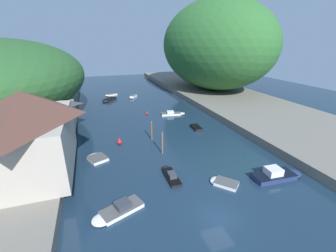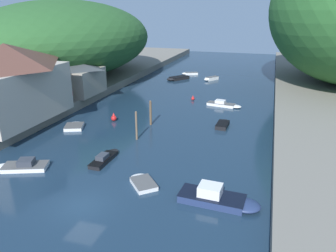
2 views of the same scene
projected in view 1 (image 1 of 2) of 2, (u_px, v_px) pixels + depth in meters
water_surface at (145, 118)px, 47.22m from camera, size 130.00×130.00×0.00m
left_bank at (7, 129)px, 39.53m from camera, size 22.00×120.00×1.33m
right_bank at (245, 105)px, 54.43m from camera, size 22.00×120.00×1.33m
hillside_left at (3, 77)px, 43.71m from camera, size 29.94×41.91×14.51m
hillside_right at (216, 45)px, 65.66m from camera, size 29.33×41.07×25.29m
waterfront_building at (29, 131)px, 24.54m from camera, size 8.78×14.26×9.13m
boathouse_shed at (52, 113)px, 37.34m from camera, size 7.50×7.78×5.10m
boat_open_rowboat at (173, 114)px, 49.30m from camera, size 5.47×2.30×0.92m
boat_white_cruiser at (170, 175)px, 26.83m from camera, size 1.31×4.70×0.85m
boat_yellow_tender at (117, 211)px, 21.14m from camera, size 5.29×3.49×0.98m
boat_navy_launch at (195, 127)px, 41.72m from camera, size 1.50×3.56×0.54m
boat_small_dinghy at (223, 182)px, 25.51m from camera, size 3.33×3.46×0.41m
boat_far_right_bank at (109, 100)px, 60.53m from camera, size 4.54×5.33×0.60m
boat_moored_right at (111, 95)px, 66.48m from camera, size 3.84×2.67×0.49m
boat_mid_channel at (97, 158)px, 30.89m from camera, size 3.10×3.60×0.44m
boat_red_skiff at (278, 175)px, 26.59m from camera, size 6.39×2.45×1.44m
boat_far_upstream at (133, 97)px, 63.87m from camera, size 2.91×3.64×0.69m
mooring_post_second at (162, 143)px, 31.87m from camera, size 0.23×0.23×3.40m
mooring_post_middle at (151, 130)px, 36.44m from camera, size 0.30×0.30×3.25m
channel_buoy_near at (119, 142)px, 35.26m from camera, size 0.74×0.74×1.11m
channel_buoy_far at (147, 113)px, 49.42m from camera, size 0.54×0.54×0.81m
person_on_quay at (53, 133)px, 33.81m from camera, size 0.25×0.39×1.69m
person_by_boathouse at (64, 131)px, 34.51m from camera, size 0.32×0.43×1.69m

